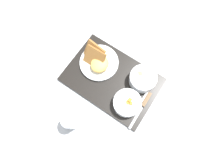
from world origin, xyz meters
TOP-DOWN VIEW (x-y plane):
  - ground_plane at (0.00, 0.00)m, footprint 4.00×4.00m
  - serving_tray at (0.00, 0.00)m, footprint 0.46×0.32m
  - bowl_salad at (-0.13, 0.06)m, footprint 0.13×0.13m
  - bowl_soup at (-0.12, -0.08)m, footprint 0.13×0.13m
  - plate_main at (0.10, -0.03)m, footprint 0.19×0.19m
  - knife at (-0.19, 0.00)m, footprint 0.03×0.19m
  - spoon at (-0.18, 0.03)m, footprint 0.03×0.14m
  - glass_water at (0.02, 0.27)m, footprint 0.07×0.07m

SIDE VIEW (x-z plane):
  - ground_plane at x=0.00m, z-range 0.00..0.00m
  - serving_tray at x=0.00m, z-range 0.00..0.01m
  - spoon at x=-0.18m, z-range 0.01..0.03m
  - knife at x=-0.19m, z-range 0.01..0.03m
  - plate_main at x=0.10m, z-range -0.01..0.08m
  - bowl_salad at x=-0.13m, z-range 0.01..0.07m
  - glass_water at x=0.02m, z-range -0.01..0.10m
  - bowl_soup at x=-0.12m, z-range 0.02..0.08m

